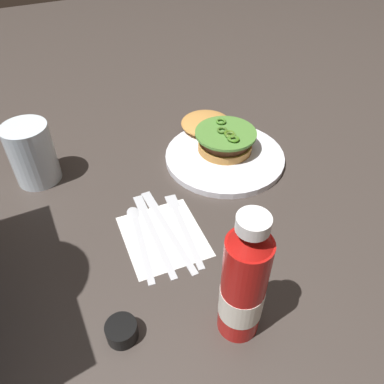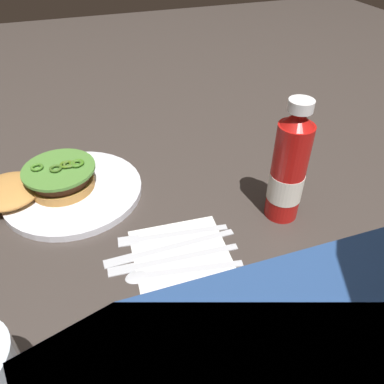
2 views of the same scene
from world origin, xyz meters
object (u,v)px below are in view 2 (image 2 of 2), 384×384
Objects in this scene: dinner_plate at (74,191)px; napkin at (180,251)px; condiment_cup at (300,281)px; steak_knife at (166,259)px; butter_knife at (162,248)px; spoon_utensil at (168,271)px; fork_utensil at (163,234)px; burger_sandwich at (42,182)px; ketchup_bottle at (288,170)px.

dinner_plate is 0.26m from napkin.
napkin is (0.15, -0.12, -0.01)m from condiment_cup.
condiment_cup is 0.21× the size of steak_knife.
butter_knife is 1.05× the size of steak_knife.
spoon_utensil is (-0.12, 0.25, -0.00)m from dinner_plate.
butter_knife is at bearing 70.78° from fork_utensil.
spoon_utensil is (0.02, 0.08, 0.00)m from fork_utensil.
burger_sandwich is 1.46× the size of napkin.
spoon_utensil is at bearing 79.27° from fork_utensil.
ketchup_bottle is (-0.35, 0.18, 0.09)m from dinner_plate.
burger_sandwich is at bearing -47.76° from napkin.
condiment_cup reaches higher than butter_knife.
fork_utensil is at bearing -109.22° from butter_knife.
dinner_plate reaches higher than napkin.
condiment_cup is 0.20m from spoon_utensil.
condiment_cup is 0.21m from steak_knife.
fork_utensil is at bearing 136.03° from burger_sandwich.
burger_sandwich is 0.31m from spoon_utensil.
ketchup_bottle reaches higher than burger_sandwich.
ketchup_bottle is 0.26m from spoon_utensil.
dinner_plate is at bearing -48.68° from condiment_cup.
steak_knife is (0.00, 0.03, 0.00)m from butter_knife.
dinner_plate reaches higher than fork_utensil.
burger_sandwich is at bearing -11.49° from dinner_plate.
steak_knife is at bearing 87.82° from butter_knife.
fork_utensil is at bearing 128.39° from dinner_plate.
dinner_plate reaches higher than steak_knife.
fork_utensil is 0.06m from steak_knife.
napkin is 0.05m from spoon_utensil.
spoon_utensil is (0.00, 0.02, -0.00)m from steak_knife.
napkin is 0.72× the size of steak_knife.
burger_sandwich reaches higher than dinner_plate.
ketchup_bottle reaches higher than fork_utensil.
butter_knife is 0.05m from spoon_utensil.
ketchup_bottle is at bearing -171.33° from napkin.
steak_knife is at bearing -98.53° from spoon_utensil.
spoon_utensil is (-0.17, 0.26, -0.03)m from burger_sandwich.
spoon_utensil is (0.00, 0.05, -0.00)m from butter_knife.
condiment_cup is (-0.30, 0.34, 0.01)m from dinner_plate.
butter_knife is at bearing -38.62° from condiment_cup.
fork_utensil is (-0.13, 0.17, -0.00)m from dinner_plate.
burger_sandwich is 1.22× the size of spoon_utensil.
ketchup_bottle is (-0.41, 0.19, 0.06)m from burger_sandwich.
butter_knife reaches higher than napkin.
ketchup_bottle is at bearing -169.48° from steak_knife.
butter_knife is (0.17, -0.14, -0.01)m from condiment_cup.
spoon_utensil is at bearing 15.94° from ketchup_bottle.
fork_utensil and butter_knife have the same top height.
burger_sandwich reaches higher than butter_knife.
napkin is 0.81× the size of fork_utensil.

